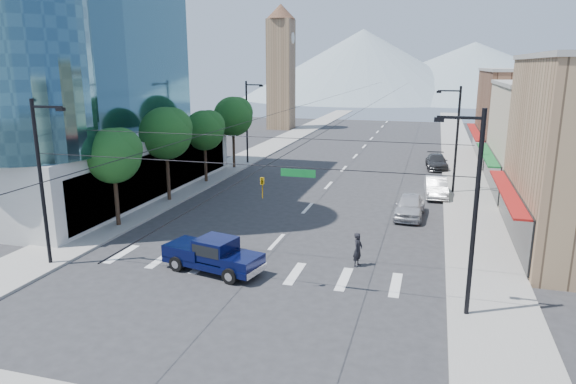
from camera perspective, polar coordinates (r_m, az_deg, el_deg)
name	(u,v)px	position (r m, az deg, el deg)	size (l,w,h in m)	color
ground	(242,280)	(26.64, -5.14, -9.69)	(160.00, 160.00, 0.00)	#28282B
sidewalk_left	(266,149)	(66.97, -2.49, 4.82)	(4.00, 120.00, 0.15)	gray
sidewalk_right	(459,158)	(63.69, 18.51, 3.64)	(4.00, 120.00, 0.15)	gray
office_tower	(2,18)	(50.91, -29.19, 16.53)	(29.50, 27.00, 30.00)	#B7B7B2
shop_mid	(573,142)	(48.41, 29.12, 4.87)	(12.00, 14.00, 9.00)	tan
shop_far	(539,117)	(63.95, 26.07, 7.46)	(12.00, 18.00, 10.00)	brown
clock_tower	(281,65)	(88.46, -0.79, 13.91)	(4.80, 4.80, 20.40)	#8C6B4C
mountain_left	(363,64)	(174.38, 8.30, 13.89)	(80.00, 80.00, 22.00)	gray
mountain_right	(473,70)	(183.07, 19.91, 12.60)	(90.00, 90.00, 18.00)	gray
tree_near	(115,154)	(35.54, -18.62, 4.04)	(3.65, 3.64, 6.71)	black
tree_midnear	(168,132)	(41.34, -13.23, 6.54)	(4.09, 4.09, 7.52)	black
tree_midfar	(206,129)	(47.61, -9.10, 6.93)	(3.65, 3.64, 6.71)	black
tree_far	(234,115)	(53.93, -5.97, 8.47)	(4.09, 4.09, 7.52)	black
signal_rig	(236,197)	(24.18, -5.79, -0.52)	(21.80, 0.20, 9.00)	black
lamp_pole_nw	(248,119)	(56.54, -4.47, 8.09)	(2.00, 0.25, 9.00)	black
lamp_pole_ne	(455,136)	(45.12, 18.11, 5.97)	(2.00, 0.25, 9.00)	black
pickup_truck	(213,254)	(27.52, -8.37, -6.82)	(5.78, 3.10, 1.86)	#070C33
pedestrian	(358,250)	(28.18, 7.76, -6.35)	(0.69, 0.45, 1.89)	black
parked_car_near	(410,206)	(37.81, 13.37, -1.50)	(1.97, 4.90, 1.67)	#BABABF
parked_car_mid	(436,187)	(44.29, 16.13, 0.53)	(1.71, 4.92, 1.62)	white
parked_car_far	(437,162)	(56.36, 16.18, 3.25)	(2.10, 5.16, 1.50)	#2D2D30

